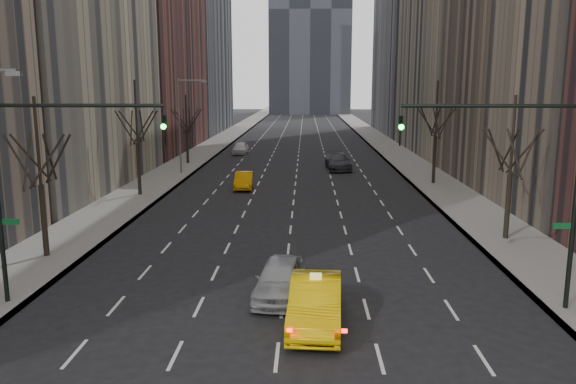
{
  "coord_description": "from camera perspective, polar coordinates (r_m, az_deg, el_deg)",
  "views": [
    {
      "loc": [
        0.87,
        -8.48,
        8.46
      ],
      "look_at": [
        0.05,
        17.64,
        3.5
      ],
      "focal_mm": 35.0,
      "sensor_mm": 36.0,
      "label": 1
    }
  ],
  "objects": [
    {
      "name": "sidewalk_left",
      "position": [
        80.01,
        -7.67,
        4.64
      ],
      "size": [
        4.5,
        320.0,
        0.15
      ],
      "primitive_type": "cube",
      "color": "slate",
      "rests_on": "ground"
    },
    {
      "name": "sidewalk_right",
      "position": [
        79.74,
        10.03,
        4.55
      ],
      "size": [
        4.5,
        320.0,
        0.15
      ],
      "primitive_type": "cube",
      "color": "slate",
      "rests_on": "ground"
    },
    {
      "name": "tree_lw_b",
      "position": [
        29.82,
        -23.8,
        0.68
      ],
      "size": [
        3.36,
        3.5,
        7.82
      ],
      "color": "black",
      "rests_on": "ground"
    },
    {
      "name": "tree_lw_c",
      "position": [
        44.6,
        -15.03,
        4.69
      ],
      "size": [
        3.36,
        3.5,
        8.74
      ],
      "color": "black",
      "rests_on": "ground"
    },
    {
      "name": "tree_lw_d",
      "position": [
        62.02,
        -10.24,
        6.05
      ],
      "size": [
        3.36,
        3.5,
        7.36
      ],
      "color": "black",
      "rests_on": "ground"
    },
    {
      "name": "tree_rw_b",
      "position": [
        32.79,
        21.63,
        1.67
      ],
      "size": [
        3.36,
        3.5,
        7.82
      ],
      "color": "black",
      "rests_on": "ground"
    },
    {
      "name": "tree_rw_c",
      "position": [
        49.93,
        14.74,
        5.32
      ],
      "size": [
        3.36,
        3.5,
        8.74
      ],
      "color": "black",
      "rests_on": "ground"
    },
    {
      "name": "traffic_mast_left",
      "position": [
        22.97,
        -23.99,
        2.38
      ],
      "size": [
        6.69,
        0.39,
        8.0
      ],
      "color": "black",
      "rests_on": "ground"
    },
    {
      "name": "traffic_mast_right",
      "position": [
        22.27,
        23.51,
        2.18
      ],
      "size": [
        6.69,
        0.39,
        8.0
      ],
      "color": "black",
      "rests_on": "ground"
    },
    {
      "name": "streetlight_far",
      "position": [
        54.82,
        -10.63,
        7.6
      ],
      "size": [
        2.83,
        0.22,
        9.0
      ],
      "color": "slate",
      "rests_on": "ground"
    },
    {
      "name": "taxi_sedan",
      "position": [
        20.46,
        2.81,
        -11.1
      ],
      "size": [
        2.08,
        5.26,
        1.7
      ],
      "primitive_type": "imported",
      "rotation": [
        0.0,
        0.0,
        -0.05
      ],
      "color": "#EAB804",
      "rests_on": "ground"
    },
    {
      "name": "silver_sedan_ahead",
      "position": [
        22.95,
        -0.83,
        -8.8
      ],
      "size": [
        2.3,
        4.75,
        1.56
      ],
      "primitive_type": "imported",
      "rotation": [
        0.0,
        0.0,
        -0.1
      ],
      "color": "gray",
      "rests_on": "ground"
    },
    {
      "name": "far_taxi",
      "position": [
        46.93,
        -4.5,
        1.18
      ],
      "size": [
        1.68,
        4.25,
        1.38
      ],
      "primitive_type": "imported",
      "rotation": [
        0.0,
        0.0,
        0.05
      ],
      "color": "orange",
      "rests_on": "ground"
    },
    {
      "name": "far_suv_grey",
      "position": [
        57.66,
        5.11,
        3.11
      ],
      "size": [
        2.73,
        5.93,
        1.68
      ],
      "primitive_type": "imported",
      "rotation": [
        0.0,
        0.0,
        0.07
      ],
      "color": "#323338",
      "rests_on": "ground"
    },
    {
      "name": "far_car_white",
      "position": [
        70.91,
        -4.85,
        4.48
      ],
      "size": [
        1.8,
        4.45,
        1.52
      ],
      "primitive_type": "imported",
      "rotation": [
        0.0,
        0.0,
        -0.0
      ],
      "color": "silver",
      "rests_on": "ground"
    }
  ]
}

